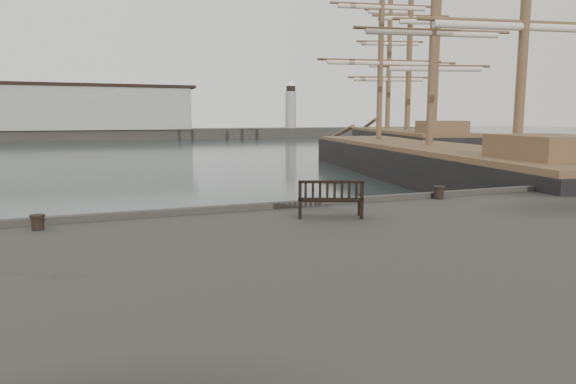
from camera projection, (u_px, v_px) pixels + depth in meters
name	position (u px, v px, depth m)	size (l,w,h in m)	color
ground	(261.00, 257.00, 16.18)	(400.00, 400.00, 0.00)	black
breakwater	(86.00, 118.00, 98.55)	(140.00, 9.50, 12.20)	#383530
bench	(330.00, 206.00, 14.45)	(1.91, 1.28, 1.04)	black
bollard_left	(38.00, 222.00, 12.86)	(0.37, 0.37, 0.39)	black
bollard_right	(439.00, 192.00, 17.77)	(0.42, 0.42, 0.45)	black
tall_ship_main	(428.00, 169.00, 36.44)	(13.83, 36.43, 26.79)	black
tall_ship_far	(406.00, 148.00, 58.65)	(15.73, 31.45, 26.49)	black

